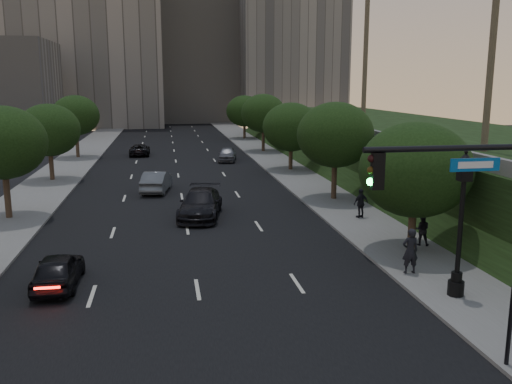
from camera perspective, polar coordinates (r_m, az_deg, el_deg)
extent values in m
plane|color=black|center=(17.11, -5.10, -16.35)|extent=(160.00, 160.00, 0.00)
cube|color=black|center=(45.82, -8.12, 1.31)|extent=(16.00, 140.00, 0.02)
cube|color=slate|center=(47.17, 4.42, 1.76)|extent=(4.50, 140.00, 0.15)
cube|color=slate|center=(46.70, -20.79, 0.94)|extent=(4.50, 140.00, 0.15)
cube|color=black|center=(49.26, 18.45, 3.88)|extent=(18.00, 90.00, 4.00)
cube|color=slate|center=(45.65, 9.11, 6.74)|extent=(0.35, 90.00, 0.70)
cube|color=gray|center=(108.19, -17.06, 15.19)|extent=(26.00, 20.00, 32.00)
cube|color=gray|center=(117.43, -6.33, 13.81)|extent=(22.00, 18.00, 26.00)
cube|color=gray|center=(114.35, 3.23, 16.43)|extent=(20.00, 22.00, 36.00)
cylinder|color=#38281C|center=(26.57, 16.11, -3.27)|extent=(0.36, 0.36, 2.86)
ellipsoid|color=black|center=(26.06, 16.42, 2.27)|extent=(5.20, 5.20, 4.42)
cylinder|color=#38281C|center=(37.45, 8.23, 1.53)|extent=(0.36, 0.36, 3.21)
ellipsoid|color=black|center=(37.07, 8.35, 5.98)|extent=(5.20, 5.20, 4.42)
cylinder|color=#38281C|center=(49.87, 3.67, 3.87)|extent=(0.36, 0.36, 2.86)
ellipsoid|color=black|center=(49.59, 3.71, 6.85)|extent=(5.20, 5.20, 4.42)
cylinder|color=#38281C|center=(63.46, 0.77, 5.67)|extent=(0.36, 0.36, 3.21)
ellipsoid|color=black|center=(63.24, 0.78, 8.30)|extent=(5.20, 5.20, 4.42)
cylinder|color=#38281C|center=(78.22, -1.22, 6.62)|extent=(0.36, 0.36, 2.86)
ellipsoid|color=black|center=(78.04, -1.23, 8.52)|extent=(5.20, 5.20, 4.42)
cylinder|color=#38281C|center=(34.95, -24.73, -0.08)|extent=(0.36, 0.36, 3.26)
ellipsoid|color=black|center=(34.53, -25.14, 4.74)|extent=(5.00, 5.00, 4.25)
cylinder|color=#38281C|center=(47.46, -20.74, 2.85)|extent=(0.36, 0.36, 2.99)
ellipsoid|color=black|center=(47.17, -20.98, 6.11)|extent=(5.00, 5.00, 4.25)
cylinder|color=#38281C|center=(61.14, -18.30, 4.89)|extent=(0.36, 0.36, 3.26)
ellipsoid|color=black|center=(60.91, -18.48, 7.66)|extent=(5.00, 5.00, 4.25)
cylinder|color=#4C4233|center=(34.59, 23.62, 13.87)|extent=(0.40, 0.40, 12.00)
cylinder|color=#4C4233|center=(48.35, 11.50, 15.10)|extent=(0.40, 0.40, 14.50)
cylinder|color=black|center=(15.09, 20.90, 4.36)|extent=(5.40, 0.16, 0.16)
cube|color=black|center=(14.14, 12.67, 2.15)|extent=(0.32, 0.22, 0.95)
sphere|color=black|center=(14.03, 12.05, 3.47)|extent=(0.20, 0.20, 0.20)
sphere|color=#3F2B0A|center=(14.07, 12.00, 2.26)|extent=(0.20, 0.20, 0.20)
sphere|color=#19F24C|center=(14.12, 11.95, 1.06)|extent=(0.20, 0.20, 0.20)
cube|color=#0D5BAA|center=(15.35, 22.07, 2.68)|extent=(1.40, 0.05, 0.35)
cylinder|color=black|center=(21.91, 20.27, -9.64)|extent=(0.60, 0.60, 0.70)
cylinder|color=black|center=(21.74, 20.36, -8.41)|extent=(0.40, 0.40, 0.40)
cylinder|color=black|center=(21.19, 20.72, -3.43)|extent=(0.18, 0.18, 3.60)
cube|color=black|center=(20.78, 21.12, 2.04)|extent=(0.42, 0.42, 0.70)
cone|color=black|center=(20.72, 21.22, 3.41)|extent=(0.64, 0.64, 0.35)
sphere|color=black|center=(20.69, 21.26, 3.95)|extent=(0.14, 0.14, 0.14)
cylinder|color=black|center=(17.11, 25.15, -12.82)|extent=(0.12, 0.12, 2.50)
imported|color=black|center=(23.02, -20.11, -7.71)|extent=(1.67, 4.08, 1.38)
imported|color=#575B5F|center=(40.81, -10.43, 1.10)|extent=(2.41, 4.97, 1.57)
imported|color=black|center=(61.91, -12.14, 4.37)|extent=(2.15, 4.65, 1.29)
imported|color=black|center=(32.71, -5.87, -1.25)|extent=(3.31, 6.00, 1.65)
imported|color=slate|center=(56.11, -3.04, 4.00)|extent=(2.48, 4.56, 1.47)
imported|color=black|center=(23.50, 15.92, -5.98)|extent=(0.70, 0.46, 1.93)
imported|color=black|center=(27.71, 17.05, -3.79)|extent=(0.94, 0.85, 1.57)
imported|color=black|center=(32.41, 10.98, -1.17)|extent=(1.10, 0.73, 1.73)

